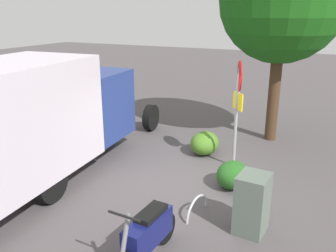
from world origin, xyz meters
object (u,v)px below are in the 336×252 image
(stop_sign, at_px, (238,98))
(utility_cabinet, at_px, (252,204))
(motorcycle, at_px, (148,234))
(street_tree, at_px, (283,0))
(box_truck_near, at_px, (27,118))
(bike_rack_hoop, at_px, (197,214))

(stop_sign, relative_size, utility_cabinet, 2.44)
(utility_cabinet, bearing_deg, motorcycle, -40.10)
(street_tree, xyz_separation_m, utility_cabinet, (5.35, 0.62, -3.68))
(box_truck_near, xyz_separation_m, motorcycle, (1.28, 3.82, -1.11))
(box_truck_near, height_order, bike_rack_hoop, box_truck_near)
(motorcycle, height_order, stop_sign, stop_sign)
(street_tree, bearing_deg, box_truck_near, -38.73)
(box_truck_near, bearing_deg, bike_rack_hoop, -88.46)
(utility_cabinet, bearing_deg, bike_rack_hoop, -94.47)
(box_truck_near, xyz_separation_m, bike_rack_hoop, (-0.39, 4.05, -1.63))
(motorcycle, distance_m, street_tree, 7.91)
(bike_rack_hoop, bearing_deg, motorcycle, -7.71)
(box_truck_near, relative_size, stop_sign, 3.06)
(stop_sign, bearing_deg, utility_cabinet, 21.71)
(box_truck_near, bearing_deg, street_tree, -42.71)
(motorcycle, height_order, street_tree, street_tree)
(stop_sign, xyz_separation_m, street_tree, (-2.61, 0.47, 2.38))
(motorcycle, xyz_separation_m, stop_sign, (-4.32, 0.25, 1.35))
(stop_sign, distance_m, utility_cabinet, 3.22)
(box_truck_near, height_order, utility_cabinet, box_truck_near)
(motorcycle, relative_size, street_tree, 0.30)
(box_truck_near, distance_m, utility_cabinet, 5.28)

